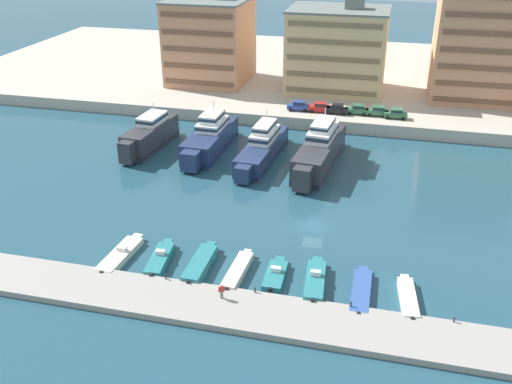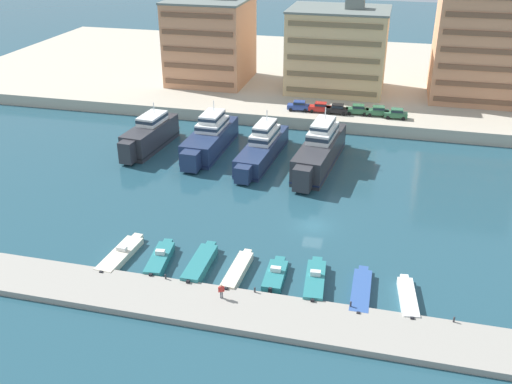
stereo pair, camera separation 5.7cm
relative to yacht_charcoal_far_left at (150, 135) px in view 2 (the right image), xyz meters
name	(u,v)px [view 2 (the right image)]	position (x,y,z in m)	size (l,w,h in m)	color
ground_plane	(313,226)	(30.51, -19.37, -2.31)	(400.00, 400.00, 0.00)	#234C5B
quay_promenade	(359,77)	(30.51, 49.62, -1.20)	(180.00, 70.00, 2.22)	#BCB29E
pier_dock	(283,318)	(30.51, -38.51, -1.96)	(120.00, 6.30, 0.71)	#9E998E
yacht_charcoal_far_left	(150,135)	(0.00, 0.00, 0.00)	(5.16, 16.26, 7.29)	#333338
yacht_navy_left	(210,138)	(10.08, 1.38, -0.07)	(5.29, 19.09, 7.90)	navy
yacht_navy_mid_left	(262,147)	(19.29, -0.05, -0.28)	(5.25, 20.22, 7.47)	navy
yacht_charcoal_center_left	(320,150)	(28.49, -0.33, 0.27)	(6.29, 21.43, 8.63)	#333338
motorboat_cream_far_left	(121,255)	(10.05, -31.99, -1.90)	(2.62, 8.79, 1.27)	beige
motorboat_teal_left	(160,259)	(14.88, -31.90, -1.79)	(2.62, 7.55, 1.51)	teal
motorboat_teal_mid_left	(200,264)	(19.66, -31.77, -1.76)	(2.03, 8.32, 1.10)	teal
motorboat_cream_center_left	(238,271)	(24.06, -32.01, -1.85)	(1.94, 8.06, 0.92)	beige
motorboat_teal_center	(275,275)	(28.23, -31.61, -1.91)	(2.23, 6.54, 1.25)	teal
motorboat_teal_center_right	(315,281)	(32.62, -31.88, -1.77)	(2.58, 8.14, 1.58)	teal
motorboat_blue_mid_right	(361,291)	(37.54, -32.36, -1.95)	(2.01, 8.66, 0.81)	#33569E
motorboat_white_right	(408,298)	(42.30, -32.48, -1.89)	(2.34, 7.59, 0.87)	white
car_blue_far_left	(299,105)	(21.78, 18.90, 0.89)	(4.21, 2.15, 1.80)	#28428E
car_red_left	(320,107)	(25.78, 18.95, 0.89)	(4.13, 1.97, 1.80)	red
car_black_mid_left	(337,109)	(28.93, 18.72, 0.89)	(4.12, 1.95, 1.80)	black
car_green_center_left	(358,109)	(32.63, 19.33, 0.89)	(4.21, 2.14, 1.80)	#2D6642
car_green_center	(378,111)	(36.26, 19.31, 0.89)	(4.23, 2.19, 1.80)	#2D6642
car_green_center_right	(396,113)	(39.54, 18.66, 0.89)	(4.15, 2.02, 1.80)	#2D6642
apartment_block_far_left	(211,40)	(-0.32, 34.79, 8.56)	(16.37, 17.00, 19.18)	tan
apartment_block_left	(337,50)	(26.73, 34.24, 8.15)	(19.68, 14.68, 18.37)	#E0BC84
apartment_block_mid_left	(487,41)	(54.92, 35.47, 11.02)	(19.43, 16.03, 24.11)	tan
pedestrian_near_edge	(221,290)	(23.86, -37.37, -0.62)	(0.58, 0.40, 1.65)	#4C515B
bollard_west	(165,276)	(17.07, -35.61, -1.28)	(0.20, 0.20, 0.61)	#2D2D33
bollard_west_mid	(255,290)	(26.91, -35.61, -1.28)	(0.20, 0.20, 0.61)	#2D2D33
bollard_east_mid	(351,304)	(36.74, -35.61, -1.28)	(0.20, 0.20, 0.61)	#2D2D33
bollard_east	(454,319)	(46.57, -35.61, -1.28)	(0.20, 0.20, 0.61)	#2D2D33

